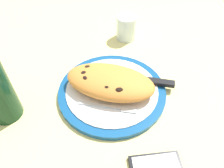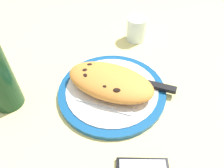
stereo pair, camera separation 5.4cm
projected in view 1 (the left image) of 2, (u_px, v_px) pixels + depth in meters
The scene contains 6 objects.
ground_plane at pixel (112, 96), 63.15cm from camera, with size 150.00×150.00×3.00cm, color #E5D684.
plate at pixel (112, 91), 61.45cm from camera, with size 30.28×30.28×1.75cm.
calzone at pixel (110, 82), 58.66cm from camera, with size 25.32×14.67×5.50cm.
fork at pixel (113, 107), 56.20cm from camera, with size 15.43×4.21×0.40cm.
knife at pixel (147, 81), 62.26cm from camera, with size 22.55×4.95×1.20cm.
water_glass at pixel (126, 29), 78.09cm from camera, with size 7.00×7.00×8.50cm.
Camera 1 is at (13.46, -38.30, 47.01)cm, focal length 34.79 mm.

